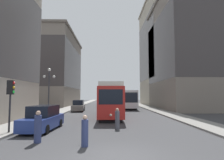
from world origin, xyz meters
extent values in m
plane|color=#38383A|center=(0.00, 0.00, 0.00)|extent=(200.00, 200.00, 0.00)
cube|color=gray|center=(-7.90, 40.00, 0.07)|extent=(2.74, 120.00, 0.15)
cube|color=gray|center=(7.90, 40.00, 0.07)|extent=(2.74, 120.00, 0.15)
cube|color=black|center=(-0.12, 15.97, 0.17)|extent=(2.24, 12.18, 0.35)
cube|color=red|center=(-0.12, 15.97, 1.90)|extent=(2.63, 13.24, 3.10)
cube|color=black|center=(-0.12, 15.97, 2.60)|extent=(2.66, 12.71, 1.08)
cube|color=silver|center=(-0.12, 15.97, 3.67)|extent=(2.42, 12.98, 0.44)
cube|color=black|center=(-0.13, 9.37, 2.44)|extent=(2.21, 0.09, 1.40)
sphere|color=#F2EACC|center=(-0.13, 9.30, 0.80)|extent=(0.24, 0.24, 0.24)
cube|color=black|center=(3.69, 30.75, 0.17)|extent=(2.62, 11.98, 0.35)
cube|color=silver|center=(3.69, 30.75, 1.90)|extent=(3.05, 13.03, 3.10)
cube|color=black|center=(3.69, 30.75, 2.44)|extent=(3.06, 12.51, 1.30)
cube|color=black|center=(3.45, 24.31, 2.21)|extent=(2.31, 0.17, 1.71)
cylinder|color=black|center=(-6.16, 4.79, 0.32)|extent=(0.21, 0.65, 0.64)
cylinder|color=black|center=(-6.02, 7.82, 0.32)|extent=(0.21, 0.65, 0.64)
cylinder|color=black|center=(-4.45, 4.71, 0.32)|extent=(0.21, 0.65, 0.64)
cylinder|color=black|center=(-4.31, 7.73, 0.32)|extent=(0.21, 0.65, 0.64)
cube|color=navy|center=(-5.23, 6.26, 0.60)|extent=(2.03, 4.96, 0.84)
cube|color=black|center=(-5.23, 6.39, 1.42)|extent=(1.71, 2.76, 0.80)
cylinder|color=black|center=(-6.02, 21.84, 0.32)|extent=(0.21, 0.65, 0.64)
cylinder|color=black|center=(-6.16, 24.75, 0.32)|extent=(0.21, 0.65, 0.64)
cylinder|color=black|center=(-4.31, 21.93, 0.32)|extent=(0.21, 0.65, 0.64)
cylinder|color=black|center=(-4.45, 24.83, 0.32)|extent=(0.21, 0.65, 0.64)
cube|color=slate|center=(-5.23, 23.34, 0.60)|extent=(2.02, 4.77, 0.84)
cube|color=black|center=(-5.24, 23.45, 1.42)|extent=(1.71, 2.65, 0.80)
cylinder|color=#4C4C56|center=(0.34, 6.66, 0.68)|extent=(0.36, 0.36, 1.37)
sphere|color=tan|center=(0.34, 6.66, 1.48)|extent=(0.24, 0.24, 0.24)
cylinder|color=navy|center=(-4.22, 2.42, 0.74)|extent=(0.39, 0.39, 1.49)
sphere|color=tan|center=(-4.22, 2.42, 1.61)|extent=(0.27, 0.27, 0.27)
cylinder|color=navy|center=(-1.54, 1.59, 0.67)|extent=(0.35, 0.35, 1.35)
sphere|color=tan|center=(-1.54, 1.59, 1.45)|extent=(0.24, 0.24, 0.24)
cylinder|color=#232328|center=(-6.93, 4.69, 1.87)|extent=(0.12, 0.12, 3.44)
cube|color=black|center=(-6.93, 4.69, 3.12)|extent=(0.36, 0.36, 0.95)
sphere|color=red|center=(-6.73, 4.69, 3.42)|extent=(0.18, 0.18, 0.18)
sphere|color=gold|center=(-6.73, 4.69, 3.12)|extent=(0.18, 0.18, 0.18)
sphere|color=green|center=(-6.73, 4.69, 2.81)|extent=(0.18, 0.18, 0.18)
cylinder|color=#333338|center=(-7.13, 13.69, 2.75)|extent=(0.16, 0.16, 5.21)
sphere|color=white|center=(-7.13, 13.69, 5.52)|extent=(0.36, 0.36, 0.36)
sphere|color=white|center=(-7.68, 13.69, 4.73)|extent=(0.31, 0.31, 0.31)
sphere|color=white|center=(-6.58, 13.69, 4.73)|extent=(0.31, 0.31, 0.31)
cube|color=#333338|center=(-7.13, 13.69, 4.73)|extent=(1.10, 0.06, 0.06)
cube|color=slate|center=(-15.20, 41.95, 8.81)|extent=(11.84, 22.85, 17.62)
cube|color=#3D3838|center=(-15.20, 41.95, 9.69)|extent=(11.88, 22.89, 10.57)
cube|color=#685F56|center=(-15.20, 41.95, 17.87)|extent=(12.44, 23.45, 0.50)
cube|color=#B2A893|center=(14.35, 40.97, 13.13)|extent=(10.14, 18.94, 26.25)
cube|color=#595451|center=(14.35, 40.97, 14.44)|extent=(10.18, 18.98, 15.75)
cube|color=gray|center=(14.35, 40.97, 26.50)|extent=(10.74, 19.54, 0.50)
cube|color=slate|center=(16.48, 28.09, 10.41)|extent=(14.41, 18.16, 20.81)
cube|color=#3D3838|center=(16.48, 28.09, 11.45)|extent=(14.45, 18.20, 12.49)
cube|color=#685F56|center=(16.48, 28.09, 21.06)|extent=(15.01, 18.76, 0.50)
camera|label=1|loc=(-0.35, -8.43, 2.59)|focal=31.03mm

